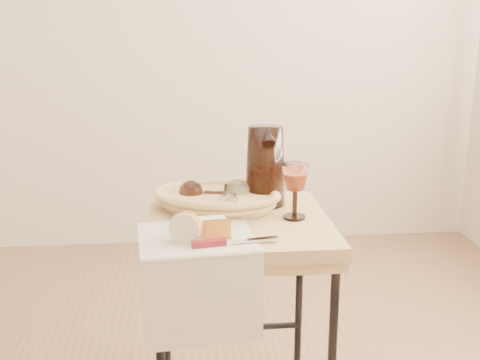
{
  "coord_description": "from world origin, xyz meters",
  "views": [
    {
      "loc": [
        0.21,
        -1.34,
        1.21
      ],
      "look_at": [
        0.36,
        0.24,
        0.77
      ],
      "focal_mm": 44.73,
      "sensor_mm": 36.0,
      "label": 1
    }
  ],
  "objects_px": {
    "pitcher": "(265,166)",
    "table_knife": "(232,241)",
    "bread_basket": "(216,201)",
    "goblet_lying_a": "(206,193)",
    "side_table": "(239,322)",
    "goblet_lying_b": "(234,195)",
    "wine_goblet": "(295,191)",
    "apple_half": "(186,226)",
    "tea_towel": "(196,237)"
  },
  "relations": [
    {
      "from": "bread_basket",
      "to": "wine_goblet",
      "type": "height_order",
      "value": "wine_goblet"
    },
    {
      "from": "apple_half",
      "to": "table_knife",
      "type": "relative_size",
      "value": 0.4
    },
    {
      "from": "pitcher",
      "to": "apple_half",
      "type": "xyz_separation_m",
      "value": [
        -0.24,
        -0.31,
        -0.07
      ]
    },
    {
      "from": "wine_goblet",
      "to": "goblet_lying_b",
      "type": "bearing_deg",
      "value": 153.13
    },
    {
      "from": "apple_half",
      "to": "goblet_lying_b",
      "type": "bearing_deg",
      "value": 74.64
    },
    {
      "from": "tea_towel",
      "to": "pitcher",
      "type": "xyz_separation_m",
      "value": [
        0.22,
        0.28,
        0.12
      ]
    },
    {
      "from": "goblet_lying_b",
      "to": "apple_half",
      "type": "xyz_separation_m",
      "value": [
        -0.14,
        -0.25,
        -0.0
      ]
    },
    {
      "from": "bread_basket",
      "to": "goblet_lying_a",
      "type": "bearing_deg",
      "value": 169.83
    },
    {
      "from": "goblet_lying_b",
      "to": "pitcher",
      "type": "bearing_deg",
      "value": -38.45
    },
    {
      "from": "pitcher",
      "to": "table_knife",
      "type": "distance_m",
      "value": 0.38
    },
    {
      "from": "side_table",
      "to": "table_knife",
      "type": "xyz_separation_m",
      "value": [
        -0.04,
        -0.21,
        0.34
      ]
    },
    {
      "from": "bread_basket",
      "to": "apple_half",
      "type": "distance_m",
      "value": 0.29
    },
    {
      "from": "goblet_lying_a",
      "to": "pitcher",
      "type": "relative_size",
      "value": 0.42
    },
    {
      "from": "tea_towel",
      "to": "pitcher",
      "type": "bearing_deg",
      "value": 46.83
    },
    {
      "from": "side_table",
      "to": "tea_towel",
      "type": "bearing_deg",
      "value": -131.09
    },
    {
      "from": "goblet_lying_a",
      "to": "pitcher",
      "type": "height_order",
      "value": "pitcher"
    },
    {
      "from": "goblet_lying_a",
      "to": "apple_half",
      "type": "relative_size",
      "value": 1.37
    },
    {
      "from": "side_table",
      "to": "bread_basket",
      "type": "bearing_deg",
      "value": 122.6
    },
    {
      "from": "wine_goblet",
      "to": "table_knife",
      "type": "bearing_deg",
      "value": -134.78
    },
    {
      "from": "tea_towel",
      "to": "bread_basket",
      "type": "distance_m",
      "value": 0.25
    },
    {
      "from": "bread_basket",
      "to": "goblet_lying_b",
      "type": "height_order",
      "value": "goblet_lying_b"
    },
    {
      "from": "apple_half",
      "to": "table_knife",
      "type": "xyz_separation_m",
      "value": [
        0.11,
        -0.03,
        -0.03
      ]
    },
    {
      "from": "pitcher",
      "to": "apple_half",
      "type": "distance_m",
      "value": 0.4
    },
    {
      "from": "side_table",
      "to": "wine_goblet",
      "type": "bearing_deg",
      "value": -3.97
    },
    {
      "from": "bread_basket",
      "to": "apple_half",
      "type": "relative_size",
      "value": 3.94
    },
    {
      "from": "tea_towel",
      "to": "wine_goblet",
      "type": "relative_size",
      "value": 1.82
    },
    {
      "from": "goblet_lying_b",
      "to": "apple_half",
      "type": "relative_size",
      "value": 1.4
    },
    {
      "from": "bread_basket",
      "to": "apple_half",
      "type": "xyz_separation_m",
      "value": [
        -0.09,
        -0.27,
        0.02
      ]
    },
    {
      "from": "bread_basket",
      "to": "wine_goblet",
      "type": "bearing_deg",
      "value": -9.33
    },
    {
      "from": "pitcher",
      "to": "table_knife",
      "type": "relative_size",
      "value": 1.29
    },
    {
      "from": "goblet_lying_a",
      "to": "table_knife",
      "type": "xyz_separation_m",
      "value": [
        0.05,
        -0.32,
        -0.03
      ]
    },
    {
      "from": "side_table",
      "to": "pitcher",
      "type": "distance_m",
      "value": 0.47
    },
    {
      "from": "side_table",
      "to": "table_knife",
      "type": "height_order",
      "value": "table_knife"
    },
    {
      "from": "table_knife",
      "to": "tea_towel",
      "type": "bearing_deg",
      "value": 134.14
    },
    {
      "from": "apple_half",
      "to": "bread_basket",
      "type": "bearing_deg",
      "value": 85.46
    },
    {
      "from": "tea_towel",
      "to": "bread_basket",
      "type": "xyz_separation_m",
      "value": [
        0.07,
        0.24,
        0.02
      ]
    },
    {
      "from": "wine_goblet",
      "to": "table_knife",
      "type": "distance_m",
      "value": 0.29
    },
    {
      "from": "side_table",
      "to": "goblet_lying_b",
      "type": "xyz_separation_m",
      "value": [
        -0.01,
        0.07,
        0.38
      ]
    },
    {
      "from": "side_table",
      "to": "apple_half",
      "type": "distance_m",
      "value": 0.44
    },
    {
      "from": "pitcher",
      "to": "apple_half",
      "type": "relative_size",
      "value": 3.25
    },
    {
      "from": "side_table",
      "to": "goblet_lying_a",
      "type": "relative_size",
      "value": 5.51
    },
    {
      "from": "goblet_lying_a",
      "to": "goblet_lying_b",
      "type": "distance_m",
      "value": 0.09
    },
    {
      "from": "goblet_lying_a",
      "to": "pitcher",
      "type": "distance_m",
      "value": 0.2
    },
    {
      "from": "side_table",
      "to": "bread_basket",
      "type": "distance_m",
      "value": 0.37
    },
    {
      "from": "tea_towel",
      "to": "goblet_lying_b",
      "type": "xyz_separation_m",
      "value": [
        0.12,
        0.22,
        0.05
      ]
    },
    {
      "from": "wine_goblet",
      "to": "tea_towel",
      "type": "bearing_deg",
      "value": -154.77
    },
    {
      "from": "tea_towel",
      "to": "pitcher",
      "type": "relative_size",
      "value": 1.06
    },
    {
      "from": "goblet_lying_b",
      "to": "goblet_lying_a",
      "type": "bearing_deg",
      "value": 87.13
    },
    {
      "from": "goblet_lying_b",
      "to": "wine_goblet",
      "type": "xyz_separation_m",
      "value": [
        0.17,
        -0.08,
        0.03
      ]
    },
    {
      "from": "bread_basket",
      "to": "apple_half",
      "type": "bearing_deg",
      "value": -92.24
    }
  ]
}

